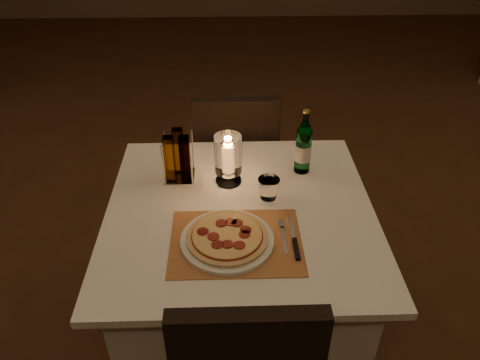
{
  "coord_description": "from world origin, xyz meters",
  "views": [
    {
      "loc": [
        -0.03,
        -1.53,
        1.83
      ],
      "look_at": [
        0.02,
        -0.14,
        0.86
      ],
      "focal_mm": 35.0,
      "sensor_mm": 36.0,
      "label": 1
    }
  ],
  "objects_px": {
    "water_bottle": "(303,147)",
    "hurricane_candle": "(228,156)",
    "pizza": "(227,236)",
    "chair_far": "(236,153)",
    "plate": "(227,240)",
    "tumbler": "(269,188)",
    "main_table": "(240,278)"
  },
  "relations": [
    {
      "from": "water_bottle",
      "to": "hurricane_candle",
      "type": "bearing_deg",
      "value": -166.8
    },
    {
      "from": "pizza",
      "to": "chair_far",
      "type": "bearing_deg",
      "value": 86.81
    },
    {
      "from": "plate",
      "to": "tumbler",
      "type": "xyz_separation_m",
      "value": [
        0.16,
        0.25,
        0.03
      ]
    },
    {
      "from": "tumbler",
      "to": "plate",
      "type": "bearing_deg",
      "value": -122.55
    },
    {
      "from": "plate",
      "to": "pizza",
      "type": "height_order",
      "value": "pizza"
    },
    {
      "from": "chair_far",
      "to": "pizza",
      "type": "distance_m",
      "value": 0.92
    },
    {
      "from": "plate",
      "to": "tumbler",
      "type": "height_order",
      "value": "tumbler"
    },
    {
      "from": "pizza",
      "to": "water_bottle",
      "type": "relative_size",
      "value": 1.0
    },
    {
      "from": "pizza",
      "to": "main_table",
      "type": "bearing_deg",
      "value": 74.5
    },
    {
      "from": "tumbler",
      "to": "water_bottle",
      "type": "xyz_separation_m",
      "value": [
        0.15,
        0.18,
        0.07
      ]
    },
    {
      "from": "main_table",
      "to": "tumbler",
      "type": "relative_size",
      "value": 11.95
    },
    {
      "from": "main_table",
      "to": "chair_far",
      "type": "bearing_deg",
      "value": 90.0
    },
    {
      "from": "pizza",
      "to": "hurricane_candle",
      "type": "distance_m",
      "value": 0.37
    },
    {
      "from": "main_table",
      "to": "plate",
      "type": "height_order",
      "value": "plate"
    },
    {
      "from": "plate",
      "to": "tumbler",
      "type": "bearing_deg",
      "value": 57.45
    },
    {
      "from": "plate",
      "to": "pizza",
      "type": "bearing_deg",
      "value": 45.23
    },
    {
      "from": "tumbler",
      "to": "hurricane_candle",
      "type": "relative_size",
      "value": 0.4
    },
    {
      "from": "main_table",
      "to": "hurricane_candle",
      "type": "bearing_deg",
      "value": 102.79
    },
    {
      "from": "chair_far",
      "to": "tumbler",
      "type": "relative_size",
      "value": 10.75
    },
    {
      "from": "plate",
      "to": "water_bottle",
      "type": "bearing_deg",
      "value": 54.01
    },
    {
      "from": "main_table",
      "to": "tumbler",
      "type": "xyz_separation_m",
      "value": [
        0.11,
        0.07,
        0.41
      ]
    },
    {
      "from": "pizza",
      "to": "tumbler",
      "type": "relative_size",
      "value": 3.35
    },
    {
      "from": "main_table",
      "to": "plate",
      "type": "xyz_separation_m",
      "value": [
        -0.05,
        -0.18,
        0.38
      ]
    },
    {
      "from": "water_bottle",
      "to": "plate",
      "type": "bearing_deg",
      "value": -125.99
    },
    {
      "from": "main_table",
      "to": "pizza",
      "type": "relative_size",
      "value": 3.57
    },
    {
      "from": "main_table",
      "to": "plate",
      "type": "distance_m",
      "value": 0.42
    },
    {
      "from": "chair_far",
      "to": "pizza",
      "type": "height_order",
      "value": "chair_far"
    },
    {
      "from": "hurricane_candle",
      "to": "pizza",
      "type": "bearing_deg",
      "value": -91.35
    },
    {
      "from": "main_table",
      "to": "hurricane_candle",
      "type": "relative_size",
      "value": 4.8
    },
    {
      "from": "pizza",
      "to": "water_bottle",
      "type": "bearing_deg",
      "value": 54.01
    },
    {
      "from": "pizza",
      "to": "tumbler",
      "type": "bearing_deg",
      "value": 57.45
    },
    {
      "from": "main_table",
      "to": "plate",
      "type": "relative_size",
      "value": 3.12
    }
  ]
}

